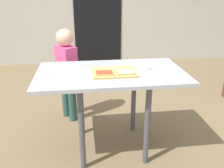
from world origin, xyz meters
TOP-DOWN VIEW (x-y plane):
  - ground_plane at (0.00, 0.00)m, footprint 16.00×16.00m
  - house_door at (0.10, 2.83)m, footprint 0.90×0.02m
  - dining_table at (0.00, 0.00)m, footprint 1.25×0.71m
  - cutting_board at (0.02, -0.04)m, footprint 0.36×0.28m
  - pizza_slice_near_left at (-0.07, -0.11)m, footprint 0.14×0.11m
  - pizza_slice_near_right at (0.11, -0.11)m, footprint 0.14×0.11m
  - plate_white_right at (0.27, 0.10)m, footprint 0.23×0.23m
  - child_left at (-0.40, 0.61)m, footprint 0.25×0.28m

SIDE VIEW (x-z plane):
  - ground_plane at x=0.00m, z-range 0.00..0.00m
  - child_left at x=-0.40m, z-range 0.09..1.11m
  - dining_table at x=0.00m, z-range 0.29..1.04m
  - plate_white_right at x=0.27m, z-range 0.75..0.76m
  - cutting_board at x=0.02m, z-range 0.75..0.77m
  - pizza_slice_near_left at x=-0.07m, z-range 0.77..0.79m
  - pizza_slice_near_right at x=0.11m, z-range 0.77..0.79m
  - house_door at x=0.10m, z-range 0.00..2.00m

